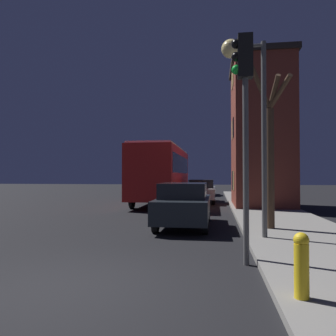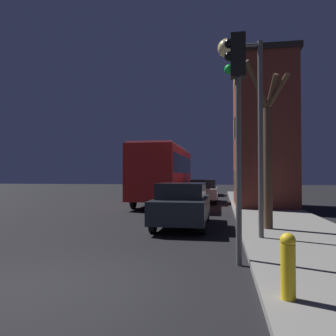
{
  "view_description": "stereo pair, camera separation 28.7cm",
  "coord_description": "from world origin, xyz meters",
  "px_view_note": "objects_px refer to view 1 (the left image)",
  "views": [
    {
      "loc": [
        2.3,
        -5.1,
        1.83
      ],
      "look_at": [
        0.19,
        9.37,
        2.16
      ],
      "focal_mm": 35.0,
      "sensor_mm": 36.0,
      "label": 1
    },
    {
      "loc": [
        2.58,
        -5.06,
        1.83
      ],
      "look_at": [
        0.19,
        9.37,
        2.16
      ],
      "focal_mm": 35.0,
      "sensor_mm": 36.0,
      "label": 2
    }
  ],
  "objects_px": {
    "bus": "(162,171)",
    "fire_hydrant": "(301,264)",
    "car_far_lane": "(204,187)",
    "traffic_light": "(244,100)",
    "bare_tree": "(270,150)",
    "car_near_lane": "(184,204)",
    "car_mid_lane": "(202,191)",
    "streetlamp": "(245,86)"
  },
  "relations": [
    {
      "from": "car_near_lane",
      "to": "car_far_lane",
      "type": "bearing_deg",
      "value": 89.88
    },
    {
      "from": "traffic_light",
      "to": "bus",
      "type": "height_order",
      "value": "traffic_light"
    },
    {
      "from": "car_far_lane",
      "to": "fire_hydrant",
      "type": "xyz_separation_m",
      "value": [
        2.24,
        -25.72,
        -0.14
      ]
    },
    {
      "from": "car_near_lane",
      "to": "car_mid_lane",
      "type": "relative_size",
      "value": 0.96
    },
    {
      "from": "streetlamp",
      "to": "car_far_lane",
      "type": "distance_m",
      "value": 21.57
    },
    {
      "from": "bare_tree",
      "to": "car_mid_lane",
      "type": "xyz_separation_m",
      "value": [
        -2.64,
        11.24,
        -1.84
      ]
    },
    {
      "from": "bare_tree",
      "to": "fire_hydrant",
      "type": "bearing_deg",
      "value": -95.19
    },
    {
      "from": "car_mid_lane",
      "to": "fire_hydrant",
      "type": "distance_m",
      "value": 17.37
    },
    {
      "from": "bus",
      "to": "traffic_light",
      "type": "bearing_deg",
      "value": -73.94
    },
    {
      "from": "streetlamp",
      "to": "bus",
      "type": "relative_size",
      "value": 0.57
    },
    {
      "from": "streetlamp",
      "to": "fire_hydrant",
      "type": "bearing_deg",
      "value": -85.56
    },
    {
      "from": "bus",
      "to": "fire_hydrant",
      "type": "distance_m",
      "value": 16.62
    },
    {
      "from": "traffic_light",
      "to": "car_mid_lane",
      "type": "xyz_separation_m",
      "value": [
        -1.5,
        15.15,
        -2.56
      ]
    },
    {
      "from": "car_near_lane",
      "to": "car_far_lane",
      "type": "height_order",
      "value": "car_near_lane"
    },
    {
      "from": "streetlamp",
      "to": "traffic_light",
      "type": "distance_m",
      "value": 2.62
    },
    {
      "from": "bare_tree",
      "to": "bus",
      "type": "relative_size",
      "value": 0.53
    },
    {
      "from": "car_mid_lane",
      "to": "car_far_lane",
      "type": "height_order",
      "value": "car_mid_lane"
    },
    {
      "from": "bare_tree",
      "to": "car_far_lane",
      "type": "height_order",
      "value": "bare_tree"
    },
    {
      "from": "car_near_lane",
      "to": "car_far_lane",
      "type": "relative_size",
      "value": 0.95
    },
    {
      "from": "traffic_light",
      "to": "bare_tree",
      "type": "distance_m",
      "value": 4.14
    },
    {
      "from": "bus",
      "to": "fire_hydrant",
      "type": "xyz_separation_m",
      "value": [
        4.56,
        -15.91,
        -1.53
      ]
    },
    {
      "from": "traffic_light",
      "to": "bus",
      "type": "bearing_deg",
      "value": 106.06
    },
    {
      "from": "car_mid_lane",
      "to": "car_far_lane",
      "type": "bearing_deg",
      "value": 91.0
    },
    {
      "from": "streetlamp",
      "to": "bus",
      "type": "bearing_deg",
      "value": 110.3
    },
    {
      "from": "car_mid_lane",
      "to": "bus",
      "type": "bearing_deg",
      "value": -151.64
    },
    {
      "from": "streetlamp",
      "to": "fire_hydrant",
      "type": "relative_size",
      "value": 6.1
    },
    {
      "from": "streetlamp",
      "to": "car_mid_lane",
      "type": "distance_m",
      "value": 13.31
    },
    {
      "from": "streetlamp",
      "to": "car_near_lane",
      "type": "xyz_separation_m",
      "value": [
        -1.93,
        2.33,
        -3.52
      ]
    },
    {
      "from": "car_mid_lane",
      "to": "car_far_lane",
      "type": "xyz_separation_m",
      "value": [
        -0.15,
        8.47,
        -0.07
      ]
    },
    {
      "from": "bare_tree",
      "to": "car_near_lane",
      "type": "xyz_separation_m",
      "value": [
        -2.82,
        0.84,
        -1.85
      ]
    },
    {
      "from": "streetlamp",
      "to": "car_mid_lane",
      "type": "relative_size",
      "value": 1.21
    },
    {
      "from": "traffic_light",
      "to": "bus",
      "type": "relative_size",
      "value": 0.49
    },
    {
      "from": "car_far_lane",
      "to": "fire_hydrant",
      "type": "relative_size",
      "value": 5.07
    },
    {
      "from": "car_near_lane",
      "to": "car_far_lane",
      "type": "distance_m",
      "value": 18.86
    },
    {
      "from": "bus",
      "to": "car_far_lane",
      "type": "bearing_deg",
      "value": 76.66
    },
    {
      "from": "traffic_light",
      "to": "bare_tree",
      "type": "relative_size",
      "value": 0.92
    },
    {
      "from": "car_near_lane",
      "to": "bare_tree",
      "type": "bearing_deg",
      "value": -16.65
    },
    {
      "from": "traffic_light",
      "to": "car_far_lane",
      "type": "xyz_separation_m",
      "value": [
        -1.65,
        23.62,
        -2.63
      ]
    },
    {
      "from": "traffic_light",
      "to": "fire_hydrant",
      "type": "xyz_separation_m",
      "value": [
        0.59,
        -2.1,
        -2.77
      ]
    },
    {
      "from": "car_mid_lane",
      "to": "bare_tree",
      "type": "bearing_deg",
      "value": -76.8
    },
    {
      "from": "car_near_lane",
      "to": "car_mid_lane",
      "type": "height_order",
      "value": "car_near_lane"
    },
    {
      "from": "streetlamp",
      "to": "traffic_light",
      "type": "xyz_separation_m",
      "value": [
        -0.23,
        -2.43,
        -0.95
      ]
    }
  ]
}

